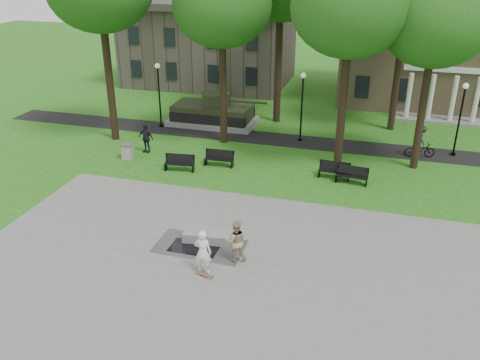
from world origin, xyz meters
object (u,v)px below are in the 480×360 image
at_px(friend_watching, 236,241).
at_px(cyclist, 421,144).
at_px(trash_bin, 127,151).
at_px(concrete_block, 208,236).
at_px(park_bench_0, 180,162).
at_px(skateboarder, 203,252).

relative_size(friend_watching, cyclist, 0.90).
bearing_deg(friend_watching, trash_bin, -63.50).
xyz_separation_m(concrete_block, park_bench_0, (-4.29, 7.11, 0.28)).
height_order(concrete_block, friend_watching, friend_watching).
bearing_deg(friend_watching, concrete_block, -56.34).
xyz_separation_m(cyclist, trash_bin, (-17.82, -5.39, -0.38)).
distance_m(skateboarder, friend_watching, 1.61).
distance_m(cyclist, trash_bin, 18.62).
distance_m(concrete_block, friend_watching, 2.21).
bearing_deg(trash_bin, cyclist, 16.84).
relative_size(friend_watching, trash_bin, 1.97).
distance_m(park_bench_0, trash_bin, 4.01).
distance_m(cyclist, park_bench_0, 15.23).
xyz_separation_m(skateboarder, park_bench_0, (-4.97, 9.56, -0.48)).
distance_m(skateboarder, cyclist, 18.13).
height_order(concrete_block, skateboarder, skateboarder).
distance_m(friend_watching, park_bench_0, 10.26).
height_order(friend_watching, trash_bin, friend_watching).
bearing_deg(concrete_block, park_bench_0, 121.11).
height_order(skateboarder, trash_bin, skateboarder).
bearing_deg(cyclist, friend_watching, 138.00).
relative_size(concrete_block, park_bench_0, 1.19).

